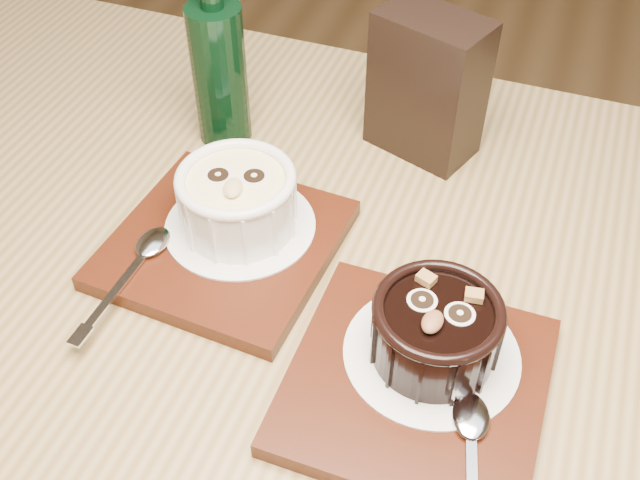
% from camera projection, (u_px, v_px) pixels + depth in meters
% --- Properties ---
extents(table, '(1.22, 0.83, 0.75)m').
position_uv_depth(table, '(317.00, 393.00, 0.65)').
color(table, olive).
rests_on(table, ground).
extents(tray_left, '(0.19, 0.19, 0.01)m').
position_uv_depth(tray_left, '(224.00, 244.00, 0.64)').
color(tray_left, '#451A0B').
rests_on(tray_left, table).
extents(doily_left, '(0.13, 0.13, 0.00)m').
position_uv_depth(doily_left, '(240.00, 225.00, 0.64)').
color(doily_left, white).
rests_on(doily_left, tray_left).
extents(ramekin_white, '(0.10, 0.10, 0.06)m').
position_uv_depth(ramekin_white, '(237.00, 198.00, 0.62)').
color(ramekin_white, white).
rests_on(ramekin_white, doily_left).
extents(spoon_left, '(0.03, 0.14, 0.01)m').
position_uv_depth(spoon_left, '(130.00, 270.00, 0.60)').
color(spoon_left, silver).
rests_on(spoon_left, tray_left).
extents(tray_right, '(0.18, 0.18, 0.01)m').
position_uv_depth(tray_right, '(416.00, 385.00, 0.54)').
color(tray_right, '#451A0B').
rests_on(tray_right, table).
extents(doily_right, '(0.13, 0.13, 0.00)m').
position_uv_depth(doily_right, '(431.00, 353.00, 0.55)').
color(doily_right, white).
rests_on(doily_right, tray_right).
extents(ramekin_dark, '(0.09, 0.09, 0.06)m').
position_uv_depth(ramekin_dark, '(436.00, 328.00, 0.53)').
color(ramekin_dark, black).
rests_on(ramekin_dark, doily_right).
extents(spoon_right, '(0.05, 0.14, 0.01)m').
position_uv_depth(spoon_right, '(472.00, 463.00, 0.48)').
color(spoon_right, silver).
rests_on(spoon_right, tray_right).
extents(condiment_stand, '(0.11, 0.09, 0.14)m').
position_uv_depth(condiment_stand, '(427.00, 86.00, 0.70)').
color(condiment_stand, black).
rests_on(condiment_stand, table).
extents(green_bottle, '(0.05, 0.05, 0.20)m').
position_uv_depth(green_bottle, '(219.00, 69.00, 0.71)').
color(green_bottle, black).
rests_on(green_bottle, table).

